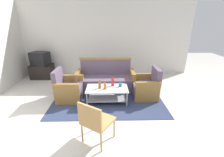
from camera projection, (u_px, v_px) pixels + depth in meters
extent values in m
plane|color=beige|center=(106.00, 116.00, 3.56)|extent=(14.00, 14.00, 0.00)
cube|color=silver|center=(107.00, 39.00, 5.90)|extent=(6.52, 0.12, 2.80)
cube|color=#2D3856|center=(108.00, 98.00, 4.35)|extent=(3.01, 2.06, 0.01)
cube|color=#5B4C60|center=(106.00, 83.00, 4.81)|extent=(1.61, 0.72, 0.42)
cube|color=#5B4C60|center=(106.00, 67.00, 4.94)|extent=(1.60, 0.16, 0.48)
cube|color=olive|center=(132.00, 80.00, 4.78)|extent=(0.13, 0.70, 0.62)
cube|color=olive|center=(79.00, 81.00, 4.77)|extent=(0.13, 0.70, 0.62)
cube|color=olive|center=(106.00, 59.00, 4.84)|extent=(1.64, 0.12, 0.06)
cube|color=#5B4C60|center=(70.00, 92.00, 4.28)|extent=(0.66, 0.60, 0.40)
cube|color=#5B4C60|center=(57.00, 78.00, 4.12)|extent=(0.12, 0.60, 0.45)
cube|color=olive|center=(73.00, 84.00, 4.56)|extent=(0.66, 0.10, 0.58)
cube|color=olive|center=(67.00, 94.00, 3.94)|extent=(0.66, 0.10, 0.58)
cube|color=#5B4C60|center=(144.00, 90.00, 4.40)|extent=(0.67, 0.61, 0.40)
cube|color=#5B4C60|center=(156.00, 76.00, 4.26)|extent=(0.13, 0.60, 0.45)
cube|color=olive|center=(147.00, 92.00, 4.06)|extent=(0.66, 0.11, 0.58)
cube|color=olive|center=(142.00, 82.00, 4.68)|extent=(0.66, 0.11, 0.58)
cube|color=silver|center=(107.00, 88.00, 4.04)|extent=(1.10, 0.60, 0.02)
cube|color=#9E9EA5|center=(107.00, 97.00, 4.14)|extent=(1.00, 0.52, 0.02)
cylinder|color=#9E9EA5|center=(89.00, 91.00, 4.34)|extent=(0.04, 0.04, 0.40)
cylinder|color=#9E9EA5|center=(125.00, 90.00, 4.36)|extent=(0.04, 0.04, 0.40)
cylinder|color=#9E9EA5|center=(87.00, 100.00, 3.86)|extent=(0.04, 0.04, 0.40)
cylinder|color=#9E9EA5|center=(127.00, 99.00, 3.88)|extent=(0.04, 0.04, 0.40)
cylinder|color=#D85919|center=(105.00, 86.00, 3.94)|extent=(0.07, 0.07, 0.17)
cylinder|color=#D85919|center=(105.00, 82.00, 3.90)|extent=(0.03, 0.03, 0.07)
cylinder|color=brown|center=(100.00, 85.00, 3.99)|extent=(0.07, 0.07, 0.17)
cylinder|color=brown|center=(100.00, 81.00, 3.95)|extent=(0.03, 0.03, 0.07)
cylinder|color=red|center=(113.00, 82.00, 4.14)|extent=(0.08, 0.08, 0.19)
cylinder|color=red|center=(113.00, 78.00, 4.09)|extent=(0.03, 0.03, 0.08)
cylinder|color=#2659A5|center=(120.00, 85.00, 4.11)|extent=(0.08, 0.08, 0.10)
cube|color=black|center=(42.00, 71.00, 5.79)|extent=(0.80, 0.50, 0.52)
cube|color=black|center=(40.00, 59.00, 5.61)|extent=(0.70, 0.59, 0.48)
cube|color=black|center=(44.00, 57.00, 5.81)|extent=(0.49, 0.15, 0.36)
cube|color=#AD844C|center=(98.00, 121.00, 2.72)|extent=(0.66, 0.66, 0.04)
cube|color=#AD844C|center=(90.00, 117.00, 2.47)|extent=(0.42, 0.30, 0.40)
cylinder|color=#AD844C|center=(96.00, 120.00, 3.07)|extent=(0.03, 0.03, 0.42)
cylinder|color=#AD844C|center=(114.00, 128.00, 2.86)|extent=(0.03, 0.03, 0.42)
cylinder|color=#AD844C|center=(82.00, 133.00, 2.74)|extent=(0.03, 0.03, 0.42)
cylinder|color=#AD844C|center=(101.00, 142.00, 2.53)|extent=(0.03, 0.03, 0.42)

